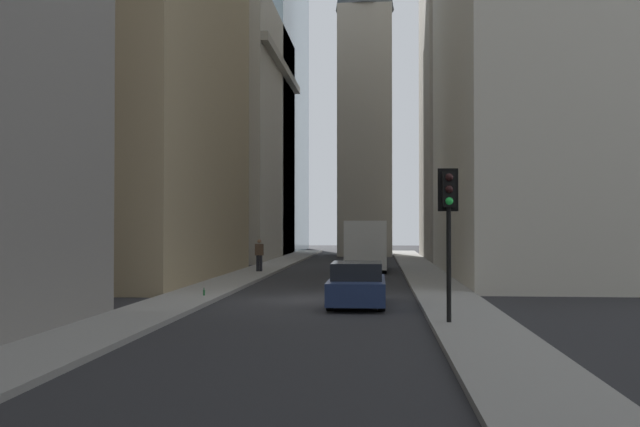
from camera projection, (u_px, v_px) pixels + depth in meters
ground_plane at (318, 300)px, 24.49m from camera, size 135.00×135.00×0.00m
sidewalk_right at (191, 297)px, 24.86m from camera, size 90.00×2.20×0.14m
sidewalk_left at (449, 299)px, 24.12m from camera, size 90.00×2.20×0.14m
building_left_far at (489, 69)px, 54.21m from camera, size 12.69×10.50×29.08m
building_left_midfar at (548, 3)px, 35.39m from camera, size 19.38×10.50×27.42m
building_right_midfar at (116, 61)px, 34.29m from camera, size 16.79×10.00×21.11m
building_right_far at (218, 138)px, 56.29m from camera, size 19.22×10.50×19.03m
church_spire at (365, 34)px, 60.63m from camera, size 4.99×4.99×36.32m
delivery_truck at (366, 245)px, 40.24m from camera, size 6.46×2.25×2.84m
sedan_navy at (357, 285)px, 22.72m from camera, size 4.30×1.78×1.42m
traffic_light_foreground at (449, 209)px, 17.98m from camera, size 0.43×0.52×3.92m
pedestrian at (259, 254)px, 37.81m from camera, size 0.26×0.44×1.72m
discarded_bottle at (204, 292)px, 24.73m from camera, size 0.07×0.07×0.27m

